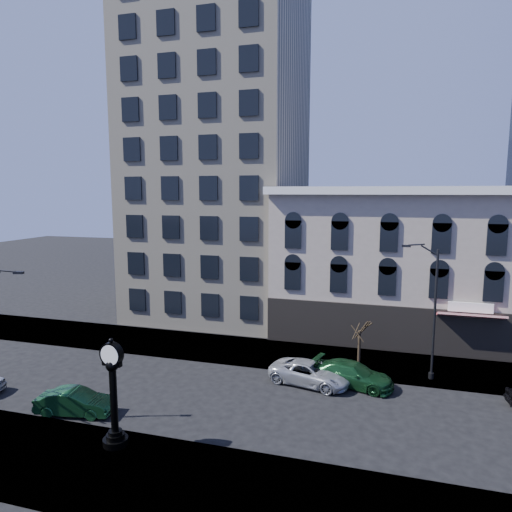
% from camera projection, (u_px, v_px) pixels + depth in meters
% --- Properties ---
extents(ground, '(160.00, 160.00, 0.00)m').
position_uv_depth(ground, '(205.00, 396.00, 27.25)').
color(ground, black).
rests_on(ground, ground).
extents(sidewalk_far, '(160.00, 6.00, 0.12)m').
position_uv_depth(sidewalk_far, '(246.00, 351.00, 34.85)').
color(sidewalk_far, gray).
rests_on(sidewalk_far, ground).
extents(sidewalk_near, '(160.00, 6.00, 0.12)m').
position_uv_depth(sidewalk_near, '(134.00, 474.00, 19.64)').
color(sidewalk_near, gray).
rests_on(sidewalk_near, ground).
extents(cream_tower, '(15.90, 15.40, 42.50)m').
position_uv_depth(cream_tower, '(219.00, 117.00, 44.18)').
color(cream_tower, beige).
rests_on(cream_tower, ground).
extents(victorian_row, '(22.60, 11.19, 12.50)m').
position_uv_depth(victorian_row, '(410.00, 265.00, 38.19)').
color(victorian_row, '#AA9B8C').
rests_on(victorian_row, ground).
extents(street_clock, '(1.20, 1.20, 5.27)m').
position_uv_depth(street_clock, '(114.00, 397.00, 21.48)').
color(street_clock, black).
rests_on(street_clock, sidewalk_near).
extents(street_lamp_far, '(2.32, 0.37, 8.94)m').
position_uv_depth(street_lamp_far, '(426.00, 276.00, 28.72)').
color(street_lamp_far, black).
rests_on(street_lamp_far, sidewalk_far).
extents(bare_tree_far, '(2.23, 2.23, 3.83)m').
position_uv_depth(bare_tree_far, '(360.00, 324.00, 31.68)').
color(bare_tree_far, '#332719').
rests_on(bare_tree_far, sidewalk_far).
extents(car_near_b, '(4.40, 2.19, 1.39)m').
position_uv_depth(car_near_b, '(75.00, 402.00, 24.96)').
color(car_near_b, '#143F1E').
rests_on(car_near_b, ground).
extents(car_far_a, '(5.56, 3.43, 1.44)m').
position_uv_depth(car_far_a, '(310.00, 373.00, 28.87)').
color(car_far_a, '#A5A8AD').
rests_on(car_far_a, ground).
extents(car_far_b, '(5.45, 3.26, 1.48)m').
position_uv_depth(car_far_b, '(353.00, 374.00, 28.63)').
color(car_far_b, '#143F1E').
rests_on(car_far_b, ground).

